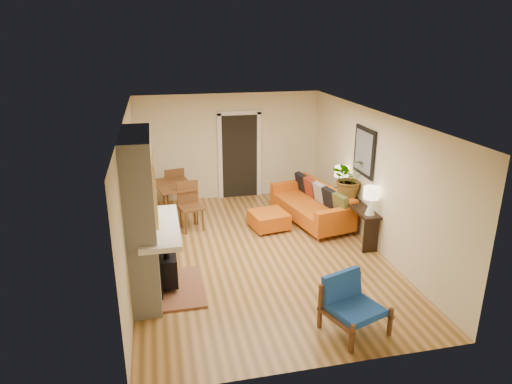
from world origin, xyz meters
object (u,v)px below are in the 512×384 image
sofa (314,204)px  console_table (353,208)px  ottoman (269,219)px  dining_table (177,190)px  houseplant (349,178)px  lamp_near (371,197)px  lamp_far (341,176)px  blue_chair (350,301)px

sofa → console_table: size_ratio=1.25×
ottoman → dining_table: dining_table is taller
dining_table → houseplant: houseplant is taller
dining_table → console_table: bearing=-25.4°
sofa → lamp_near: size_ratio=4.28×
dining_table → lamp_near: 4.19m
lamp_near → lamp_far: (0.00, 1.41, 0.00)m
blue_chair → houseplant: bearing=67.5°
sofa → dining_table: (-2.91, 0.76, 0.29)m
ottoman → blue_chair: bearing=-85.8°
dining_table → lamp_far: 3.59m
blue_chair → lamp_near: lamp_near is taller
blue_chair → houseplant: houseplant is taller
houseplant → console_table: bearing=-87.7°
ottoman → lamp_near: lamp_near is taller
sofa → dining_table: bearing=165.4°
lamp_far → console_table: bearing=-90.0°
blue_chair → lamp_near: 2.68m
lamp_far → houseplant: 0.44m
console_table → lamp_far: lamp_far is taller
sofa → lamp_near: (0.52, -1.60, 0.69)m
ottoman → blue_chair: (0.26, -3.60, 0.21)m
sofa → houseplant: (0.51, -0.62, 0.77)m
dining_table → houseplant: size_ratio=2.27×
ottoman → blue_chair: size_ratio=0.88×
dining_table → console_table: (3.44, -1.63, -0.09)m
sofa → lamp_far: bearing=-19.7°
dining_table → console_table: dining_table is taller
ottoman → lamp_near: 2.28m
console_table → lamp_far: bearing=90.0°
lamp_near → sofa: bearing=108.1°
console_table → houseplant: bearing=92.3°
console_table → houseplant: (-0.01, 0.25, 0.57)m
ottoman → houseplant: (1.60, -0.39, 0.94)m
console_table → lamp_near: lamp_near is taller
console_table → houseplant: 0.63m
ottoman → lamp_near: size_ratio=1.56×
blue_chair → lamp_far: (1.34, 3.64, 0.64)m
dining_table → lamp_far: bearing=-15.4°
houseplant → lamp_far: bearing=88.7°
blue_chair → console_table: size_ratio=0.51×
sofa → console_table: 1.03m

